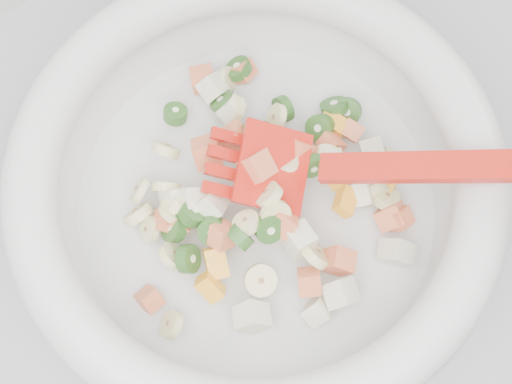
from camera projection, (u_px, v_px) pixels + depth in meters
counter at (298, 243)px, 1.11m from camera, size 2.00×0.60×0.90m
mixing_bowl at (257, 186)px, 0.59m from camera, size 0.42×0.41×0.16m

